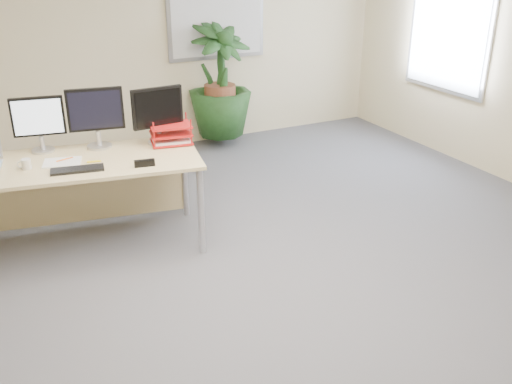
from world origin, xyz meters
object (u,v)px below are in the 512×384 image
desk (74,176)px  monitor_left (39,121)px  floor_plant (220,89)px  monitor_right (96,114)px

desk → monitor_left: (-0.19, 0.24, 0.44)m
floor_plant → monitor_right: 2.58m
desk → floor_plant: size_ratio=1.47×
floor_plant → monitor_right: (-1.88, -1.74, 0.35)m
desk → monitor_right: 0.56m
floor_plant → monitor_left: floor_plant is taller
floor_plant → monitor_left: 2.87m
floor_plant → monitor_left: bearing=-145.2°
floor_plant → monitor_left: size_ratio=3.15×
desk → floor_plant: floor_plant is taller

